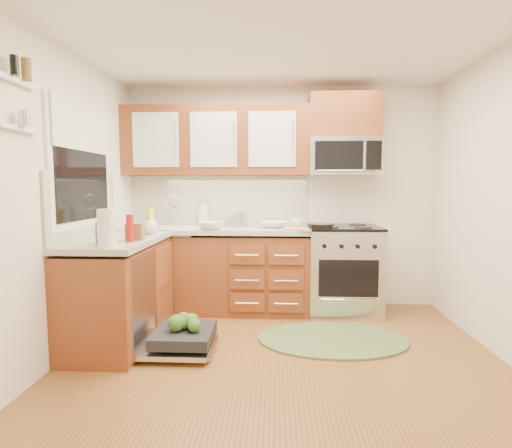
# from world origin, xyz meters

# --- Properties ---
(floor) EXTENTS (3.50, 3.50, 0.00)m
(floor) POSITION_xyz_m (0.00, 0.00, 0.00)
(floor) COLOR brown
(floor) RESTS_ON ground
(ceiling) EXTENTS (3.50, 3.50, 0.00)m
(ceiling) POSITION_xyz_m (0.00, 0.00, 2.50)
(ceiling) COLOR white
(ceiling) RESTS_ON ground
(wall_back) EXTENTS (3.50, 0.04, 2.50)m
(wall_back) POSITION_xyz_m (0.00, 1.75, 1.25)
(wall_back) COLOR silver
(wall_back) RESTS_ON ground
(wall_front) EXTENTS (3.50, 0.04, 2.50)m
(wall_front) POSITION_xyz_m (0.00, -1.75, 1.25)
(wall_front) COLOR silver
(wall_front) RESTS_ON ground
(wall_left) EXTENTS (0.04, 3.50, 2.50)m
(wall_left) POSITION_xyz_m (-1.75, 0.00, 1.25)
(wall_left) COLOR silver
(wall_left) RESTS_ON ground
(base_cabinet_back) EXTENTS (2.05, 0.60, 0.85)m
(base_cabinet_back) POSITION_xyz_m (-0.73, 1.45, 0.42)
(base_cabinet_back) COLOR #5D2B15
(base_cabinet_back) RESTS_ON ground
(base_cabinet_left) EXTENTS (0.60, 1.25, 0.85)m
(base_cabinet_left) POSITION_xyz_m (-1.45, 0.52, 0.42)
(base_cabinet_left) COLOR #5D2B15
(base_cabinet_left) RESTS_ON ground
(countertop_back) EXTENTS (2.07, 0.64, 0.05)m
(countertop_back) POSITION_xyz_m (-0.72, 1.44, 0.90)
(countertop_back) COLOR #A7A399
(countertop_back) RESTS_ON base_cabinet_back
(countertop_left) EXTENTS (0.64, 1.27, 0.05)m
(countertop_left) POSITION_xyz_m (-1.44, 0.53, 0.90)
(countertop_left) COLOR #A7A399
(countertop_left) RESTS_ON base_cabinet_left
(backsplash_back) EXTENTS (2.05, 0.02, 0.57)m
(backsplash_back) POSITION_xyz_m (-0.73, 1.74, 1.21)
(backsplash_back) COLOR #B8B4A5
(backsplash_back) RESTS_ON ground
(backsplash_left) EXTENTS (0.02, 1.25, 0.57)m
(backsplash_left) POSITION_xyz_m (-1.74, 0.52, 1.21)
(backsplash_left) COLOR #B8B4A5
(backsplash_left) RESTS_ON ground
(upper_cabinets) EXTENTS (2.05, 0.35, 0.75)m
(upper_cabinets) POSITION_xyz_m (-0.73, 1.57, 1.88)
(upper_cabinets) COLOR #5D2B15
(upper_cabinets) RESTS_ON ground
(cabinet_over_mw) EXTENTS (0.76, 0.35, 0.47)m
(cabinet_over_mw) POSITION_xyz_m (0.68, 1.57, 2.13)
(cabinet_over_mw) COLOR #5D2B15
(cabinet_over_mw) RESTS_ON ground
(range) EXTENTS (0.76, 0.64, 0.95)m
(range) POSITION_xyz_m (0.68, 1.43, 0.47)
(range) COLOR silver
(range) RESTS_ON ground
(microwave) EXTENTS (0.76, 0.38, 0.40)m
(microwave) POSITION_xyz_m (0.68, 1.55, 1.70)
(microwave) COLOR silver
(microwave) RESTS_ON ground
(sink) EXTENTS (0.62, 0.50, 0.26)m
(sink) POSITION_xyz_m (-1.25, 1.42, 0.80)
(sink) COLOR white
(sink) RESTS_ON ground
(dishwasher) EXTENTS (0.70, 0.60, 0.20)m
(dishwasher) POSITION_xyz_m (-0.86, 0.30, 0.10)
(dishwasher) COLOR silver
(dishwasher) RESTS_ON ground
(window) EXTENTS (0.03, 1.05, 1.05)m
(window) POSITION_xyz_m (-1.74, 0.50, 1.55)
(window) COLOR white
(window) RESTS_ON ground
(window_blind) EXTENTS (0.02, 0.96, 0.40)m
(window_blind) POSITION_xyz_m (-1.71, 0.50, 1.88)
(window_blind) COLOR white
(window_blind) RESTS_ON ground
(shelf_upper) EXTENTS (0.04, 0.40, 0.03)m
(shelf_upper) POSITION_xyz_m (-1.72, -0.35, 2.05)
(shelf_upper) COLOR white
(shelf_upper) RESTS_ON ground
(shelf_lower) EXTENTS (0.04, 0.40, 0.03)m
(shelf_lower) POSITION_xyz_m (-1.72, -0.35, 1.75)
(shelf_lower) COLOR white
(shelf_lower) RESTS_ON ground
(rug) EXTENTS (1.55, 1.25, 0.02)m
(rug) POSITION_xyz_m (0.46, 0.60, 0.01)
(rug) COLOR #566539
(rug) RESTS_ON ground
(skillet) EXTENTS (0.27, 0.27, 0.05)m
(skillet) POSITION_xyz_m (0.40, 1.19, 0.97)
(skillet) COLOR black
(skillet) RESTS_ON range
(stock_pot) EXTENTS (0.29, 0.29, 0.13)m
(stock_pot) POSITION_xyz_m (-0.49, 1.56, 0.99)
(stock_pot) COLOR silver
(stock_pot) RESTS_ON countertop_back
(cutting_board) EXTENTS (0.35, 0.28, 0.02)m
(cutting_board) POSITION_xyz_m (0.18, 1.22, 0.94)
(cutting_board) COLOR tan
(cutting_board) RESTS_ON countertop_back
(canister) EXTENTS (0.14, 0.14, 0.17)m
(canister) POSITION_xyz_m (-0.43, 1.44, 1.01)
(canister) COLOR silver
(canister) RESTS_ON countertop_back
(paper_towel_roll) EXTENTS (0.18, 0.18, 0.29)m
(paper_towel_roll) POSITION_xyz_m (-1.31, -0.02, 1.07)
(paper_towel_roll) COLOR white
(paper_towel_roll) RESTS_ON countertop_left
(mustard_bottle) EXTENTS (0.09, 0.09, 0.24)m
(mustard_bottle) POSITION_xyz_m (-1.27, 0.89, 1.05)
(mustard_bottle) COLOR yellow
(mustard_bottle) RESTS_ON countertop_left
(red_bottle) EXTENTS (0.07, 0.07, 0.22)m
(red_bottle) POSITION_xyz_m (-1.25, 0.30, 1.04)
(red_bottle) COLOR red
(red_bottle) RESTS_ON countertop_left
(wooden_box) EXTENTS (0.14, 0.11, 0.14)m
(wooden_box) POSITION_xyz_m (-1.25, 0.41, 1.00)
(wooden_box) COLOR brown
(wooden_box) RESTS_ON countertop_left
(blue_carton) EXTENTS (0.12, 0.10, 0.17)m
(blue_carton) POSITION_xyz_m (-1.42, 0.17, 1.01)
(blue_carton) COLOR blue
(blue_carton) RESTS_ON countertop_left
(bowl_a) EXTENTS (0.38, 0.38, 0.07)m
(bowl_a) POSITION_xyz_m (-0.08, 1.46, 0.96)
(bowl_a) COLOR #999999
(bowl_a) RESTS_ON countertop_back
(bowl_b) EXTENTS (0.28, 0.28, 0.08)m
(bowl_b) POSITION_xyz_m (-0.74, 1.25, 0.97)
(bowl_b) COLOR #999999
(bowl_b) RESTS_ON countertop_back
(cup) EXTENTS (0.16, 0.16, 0.10)m
(cup) POSITION_xyz_m (0.18, 1.53, 0.98)
(cup) COLOR #999999
(cup) RESTS_ON countertop_back
(soap_bottle_a) EXTENTS (0.14, 0.14, 0.32)m
(soap_bottle_a) POSITION_xyz_m (-0.90, 1.68, 1.08)
(soap_bottle_a) COLOR #999999
(soap_bottle_a) RESTS_ON countertop_back
(soap_bottle_b) EXTENTS (0.09, 0.10, 0.19)m
(soap_bottle_b) POSITION_xyz_m (-1.62, 0.73, 1.02)
(soap_bottle_b) COLOR #999999
(soap_bottle_b) RESTS_ON countertop_left
(soap_bottle_c) EXTENTS (0.18, 0.18, 0.18)m
(soap_bottle_c) POSITION_xyz_m (-1.25, 0.83, 1.02)
(soap_bottle_c) COLOR #999999
(soap_bottle_c) RESTS_ON countertop_left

